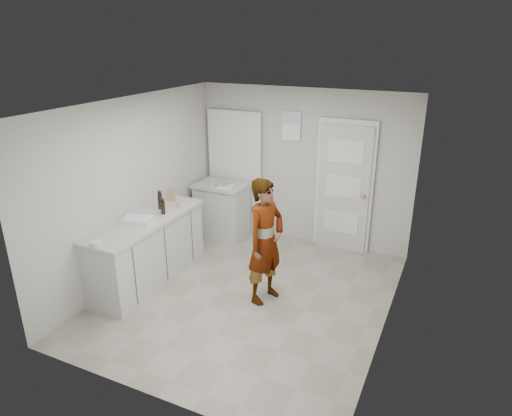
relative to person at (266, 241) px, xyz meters
The scene contains 12 objects.
ground 0.85m from the person, 168.20° to the right, with size 4.00×4.00×0.00m, color gray.
room_shell 1.96m from the person, 101.62° to the left, with size 4.00×4.00×4.00m.
main_counter 1.73m from the person, behind, with size 0.64×1.96×0.93m.
side_counter 2.14m from the person, 134.30° to the left, with size 0.84×0.61×0.93m.
person is the anchor object (origin of this frame).
cake_mix_box 1.84m from the person, 164.07° to the left, with size 0.10×0.05×0.17m, color olive.
spice_jar 1.56m from the person, 167.84° to the left, with size 0.05×0.05×0.08m, color tan.
oil_cruet_a 1.56m from the person, behind, with size 0.06×0.06×0.23m.
oil_cruet_b 1.73m from the person, behind, with size 0.06×0.06×0.28m.
baking_dish 1.73m from the person, 167.21° to the right, with size 0.43×0.36×0.07m.
egg_bowl 2.03m from the person, 145.49° to the right, with size 0.12×0.12×0.05m.
papers 2.00m from the person, 132.80° to the left, with size 0.25×0.31×0.01m, color white.
Camera 1 is at (2.30, -4.70, 3.26)m, focal length 32.00 mm.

